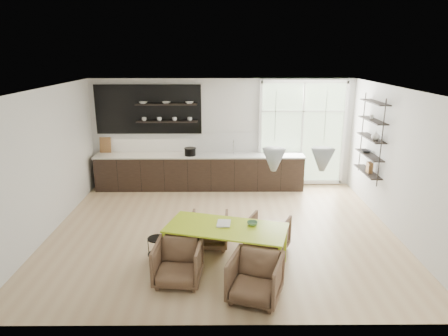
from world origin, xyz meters
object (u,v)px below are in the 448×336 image
dining_table (226,230)px  wire_stool (157,246)px  armchair_back_left (210,230)px  armchair_front_left (178,263)px  armchair_front_right (255,278)px  armchair_back_right (268,235)px

dining_table → wire_stool: (-1.22, 0.21, -0.41)m
armchair_back_left → armchair_front_left: size_ratio=0.94×
armchair_front_left → armchair_front_right: armchair_front_right is taller
armchair_back_left → armchair_front_right: bearing=115.2°
dining_table → wire_stool: dining_table is taller
armchair_back_left → dining_table: bearing=114.1°
dining_table → armchair_back_right: 1.00m
dining_table → armchair_back_right: dining_table is taller
armchair_back_right → armchair_front_left: (-1.55, -1.01, 0.01)m
dining_table → wire_stool: 1.31m
armchair_front_right → wire_stool: (-1.64, 1.16, -0.07)m
dining_table → wire_stool: bearing=-174.1°
armchair_front_right → wire_stool: bearing=163.6°
armchair_back_left → armchair_back_right: 1.10m
armchair_front_left → wire_stool: size_ratio=1.75×
armchair_back_right → armchair_front_right: size_ratio=0.96×
wire_stool → armchair_back_left: bearing=31.1°
armchair_front_left → wire_stool: armchair_front_left is taller
dining_table → armchair_back_left: size_ratio=3.10×
armchair_back_right → armchair_front_right: bearing=100.0°
armchair_front_right → dining_table: bearing=132.7°
armchair_front_left → armchair_front_right: bearing=-16.2°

